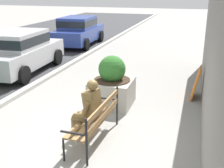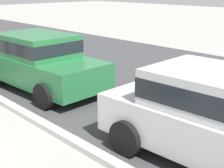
% 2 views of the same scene
% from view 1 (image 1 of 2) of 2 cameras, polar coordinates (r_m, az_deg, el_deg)
% --- Properties ---
extents(ground_plane, '(80.00, 80.00, 0.00)m').
position_cam_1_polar(ground_plane, '(6.08, -5.95, -11.91)').
color(ground_plane, gray).
extents(building_wall_behind, '(12.00, 0.50, 3.26)m').
position_cam_1_polar(building_wall_behind, '(6.48, 20.92, 4.47)').
color(building_wall_behind, gray).
rests_on(building_wall_behind, ground).
extents(park_bench, '(1.82, 0.59, 0.95)m').
position_cam_1_polar(park_bench, '(5.93, -3.11, -6.72)').
color(park_bench, olive).
rests_on(park_bench, ground).
extents(bronze_statue_seated, '(0.74, 0.79, 1.37)m').
position_cam_1_polar(bronze_statue_seated, '(5.95, -5.00, -5.35)').
color(bronze_statue_seated, brown).
rests_on(bronze_statue_seated, ground).
extents(concrete_planter, '(1.10, 1.10, 1.38)m').
position_cam_1_polar(concrete_planter, '(7.75, 0.00, -0.24)').
color(concrete_planter, '#A8A399').
rests_on(concrete_planter, ground).
extents(parked_car_silver, '(4.18, 2.08, 1.56)m').
position_cam_1_polar(parked_car_silver, '(11.29, -17.95, 6.38)').
color(parked_car_silver, '#B7B7BC').
rests_on(parked_car_silver, ground).
extents(parked_car_blue, '(4.18, 2.08, 1.56)m').
position_cam_1_polar(parked_car_blue, '(16.10, -6.69, 10.63)').
color(parked_car_blue, navy).
rests_on(parked_car_blue, ground).
extents(leaning_signboard, '(0.70, 0.23, 0.89)m').
position_cam_1_polar(leaning_signboard, '(8.63, 16.38, 0.16)').
color(leaning_signboard, '#C6661E').
rests_on(leaning_signboard, ground).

